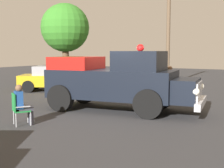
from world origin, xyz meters
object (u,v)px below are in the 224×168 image
Objects in this scene: lawn_chair_near_truck at (18,107)px; utility_pole at (168,29)px; spectator_standing at (170,82)px; vintage_fire_truck at (118,80)px; classic_hot_rod at (57,78)px; lawn_chair_by_car at (166,87)px; oak_tree_left at (65,28)px; spectator_seated at (22,103)px.

lawn_chair_near_truck is 14.11m from utility_pole.
lawn_chair_near_truck is at bearing 66.09° from spectator_standing.
vintage_fire_truck is 6.94m from classic_hot_rod.
lawn_chair_by_car is 9.83m from oak_tree_left.
oak_tree_left is at bearing -19.83° from lawn_chair_by_car.
lawn_chair_near_truck is 12.83m from oak_tree_left.
spectator_seated is (-0.07, -0.11, 0.11)m from lawn_chair_near_truck.
lawn_chair_by_car is 0.79× the size of spectator_seated.
spectator_standing is 0.23× the size of utility_pole.
vintage_fire_truck is 6.07× the size of lawn_chair_near_truck.
spectator_standing is (-2.71, -6.17, 0.27)m from spectator_seated.
vintage_fire_truck reaches higher than classic_hot_rod.
spectator_seated is (-4.51, 7.06, -0.05)m from classic_hot_rod.
oak_tree_left is at bearing -58.46° from lawn_chair_near_truck.
lawn_chair_by_car is 7.41m from utility_pole.
oak_tree_left is (8.69, -3.14, 3.36)m from lawn_chair_by_car.
spectator_standing is at bearing -113.91° from lawn_chair_near_truck.
classic_hot_rod is 0.64× the size of utility_pole.
lawn_chair_near_truck is 0.17m from spectator_seated.
spectator_seated is at bearing 90.01° from utility_pole.
classic_hot_rod is 6.66m from lawn_chair_by_car.
vintage_fire_truck reaches higher than spectator_standing.
spectator_standing is (-1.23, -2.60, -0.23)m from vintage_fire_truck.
vintage_fire_truck is at bearing 79.90° from lawn_chair_by_car.
oak_tree_left is at bearing -57.90° from spectator_seated.
spectator_seated reaches higher than lawn_chair_by_car.
oak_tree_left is (6.48, -10.56, 3.36)m from lawn_chair_near_truck.
classic_hot_rod is at bearing -7.04° from spectator_standing.
lawn_chair_by_car is at bearing -63.69° from spectator_standing.
vintage_fire_truck is 0.84× the size of utility_pole.
classic_hot_rod is 2.81× the size of spectator_standing.
lawn_chair_by_car is 0.14× the size of utility_pole.
lawn_chair_by_car is 0.61× the size of spectator_standing.
classic_hot_rod reaches higher than spectator_seated.
oak_tree_left reaches higher than classic_hot_rod.
vintage_fire_truck is at bearing -112.47° from spectator_seated.
lawn_chair_by_car is at bearing 160.17° from oak_tree_left.
spectator_standing reaches higher than lawn_chair_near_truck.
vintage_fire_truck is 4.04m from lawn_chair_near_truck.
oak_tree_left is (8.03, -6.88, 2.76)m from vintage_fire_truck.
lawn_chair_by_car is at bearing -100.10° from vintage_fire_truck.
vintage_fire_truck is at bearing -112.85° from lawn_chair_near_truck.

